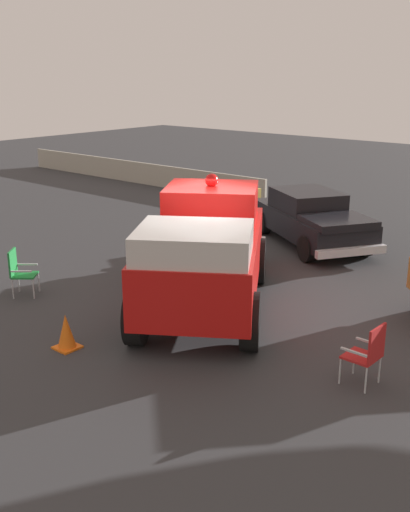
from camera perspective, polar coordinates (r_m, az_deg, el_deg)
The scene contains 9 objects.
ground_plane at distance 13.03m, azimuth 0.04°, elevation -3.94°, with size 60.00×60.00×0.00m, color #333335.
vintage_fire_truck at distance 12.26m, azimuth 0.13°, elevation 0.62°, with size 5.06×6.17×2.59m.
classic_hot_rod at distance 17.03m, azimuth 10.02°, elevation 3.50°, with size 4.67×3.91×1.46m.
lawn_chair_near_truck at distance 19.41m, azimuth 4.56°, elevation 4.91°, with size 0.58×0.59×1.02m.
lawn_chair_by_car at distance 13.58m, azimuth -17.09°, elevation -1.19°, with size 0.69×0.69×1.02m.
lawn_chair_spare at distance 9.64m, azimuth 15.13°, elevation -8.61°, with size 0.52×0.53×1.02m.
spectator_seated at distance 19.30m, azimuth 4.84°, elevation 5.16°, with size 0.59×0.46×1.29m.
traffic_cone at distance 10.91m, azimuth -12.91°, elevation -6.98°, with size 0.40×0.40×0.64m.
background_fence at distance 26.56m, azimuth -6.67°, elevation 7.85°, with size 13.73×0.12×0.90m.
Camera 1 is at (-7.80, 9.32, 4.68)m, focal length 42.57 mm.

